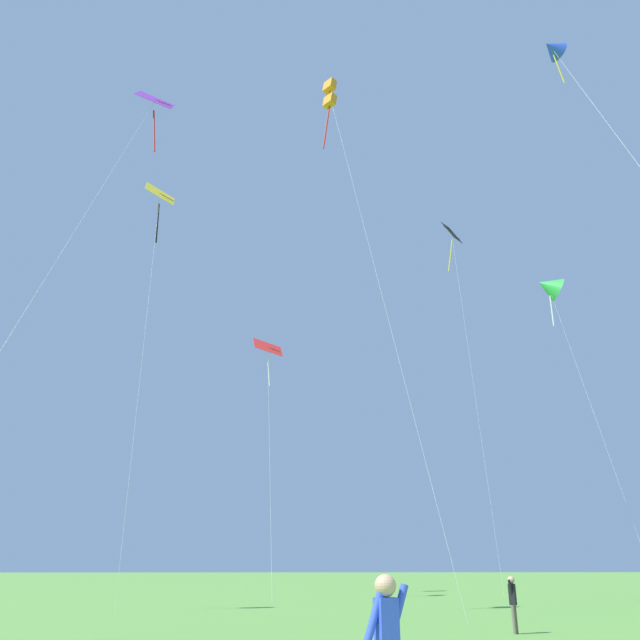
{
  "coord_description": "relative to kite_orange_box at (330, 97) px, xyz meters",
  "views": [
    {
      "loc": [
        -2.97,
        -4.76,
        1.75
      ],
      "look_at": [
        -0.88,
        29.41,
        14.6
      ],
      "focal_mm": 36.84,
      "sensor_mm": 36.0,
      "label": 1
    }
  ],
  "objects": [
    {
      "name": "kite_black_large",
      "position": [
        10.58,
        14.99,
        -1.26
      ],
      "size": [
        1.75,
        6.18,
        26.89
      ],
      "color": "black",
      "rests_on": "ground_plane"
    },
    {
      "name": "kite_blue_delta",
      "position": [
        9.63,
        -6.72,
        -2.35
      ],
      "size": [
        1.3,
        12.13,
        24.36
      ],
      "color": "blue",
      "rests_on": "ground_plane"
    },
    {
      "name": "kite_red_high",
      "position": [
        -3.37,
        17.15,
        -9.71
      ],
      "size": [
        2.27,
        11.39,
        17.89
      ],
      "color": "red",
      "rests_on": "ground_plane"
    },
    {
      "name": "person_child_small",
      "position": [
        4.21,
        -10.08,
        -25.19
      ],
      "size": [
        0.33,
        0.43,
        1.48
      ],
      "color": "#665B4C",
      "rests_on": "ground_plane"
    },
    {
      "name": "kite_yellow_diamond",
      "position": [
        -10.35,
        7.36,
        -3.11
      ],
      "size": [
        2.4,
        8.5,
        25.03
      ],
      "color": "yellow",
      "rests_on": "ground_plane"
    },
    {
      "name": "kite_green_small",
      "position": [
        15.9,
        10.85,
        -6.31
      ],
      "size": [
        2.3,
        6.39,
        20.86
      ],
      "color": "green",
      "rests_on": "ground_plane"
    },
    {
      "name": "kite_orange_box",
      "position": [
        0.0,
        0.0,
        0.0
      ],
      "size": [
        4.22,
        7.23,
        27.21
      ],
      "color": "orange",
      "rests_on": "ground_plane"
    },
    {
      "name": "kite_purple_streamer",
      "position": [
        -8.5,
        -4.78,
        -5.37
      ],
      "size": [
        3.68,
        11.19,
        22.56
      ],
      "color": "purple",
      "rests_on": "ground_plane"
    }
  ]
}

